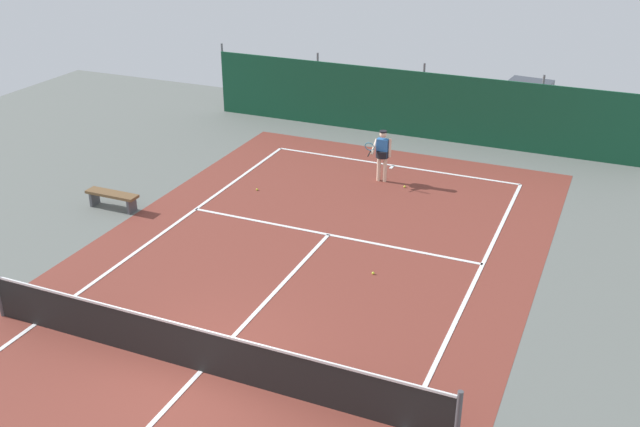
{
  "coord_description": "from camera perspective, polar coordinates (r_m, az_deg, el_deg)",
  "views": [
    {
      "loc": [
        6.73,
        -9.79,
        8.82
      ],
      "look_at": [
        0.02,
        5.78,
        0.9
      ],
      "focal_mm": 41.47,
      "sensor_mm": 36.0,
      "label": 1
    }
  ],
  "objects": [
    {
      "name": "parked_car",
      "position": [
        28.79,
        15.56,
        8.04
      ],
      "size": [
        2.34,
        4.36,
        1.68
      ],
      "rotation": [
        0.0,
        0.0,
        -0.1
      ],
      "color": "silver",
      "rests_on": "ground"
    },
    {
      "name": "tennis_ball_midcourt",
      "position": [
        22.4,
        -4.89,
        1.86
      ],
      "size": [
        0.07,
        0.07,
        0.07
      ],
      "primitive_type": "sphere",
      "color": "#CCDB33",
      "rests_on": "ground"
    },
    {
      "name": "ground_plane",
      "position": [
        14.79,
        -9.16,
        -11.94
      ],
      "size": [
        36.0,
        36.0,
        0.0
      ],
      "primitive_type": "plane",
      "color": "slate"
    },
    {
      "name": "tennis_net",
      "position": [
        14.49,
        -9.3,
        -10.32
      ],
      "size": [
        10.12,
        0.1,
        1.1
      ],
      "color": "black",
      "rests_on": "ground"
    },
    {
      "name": "back_fence",
      "position": [
        27.36,
        8.07,
        7.46
      ],
      "size": [
        16.3,
        0.98,
        2.7
      ],
      "color": "#14472D",
      "rests_on": "ground"
    },
    {
      "name": "tennis_ball_near_player",
      "position": [
        17.8,
        4.12,
        -4.61
      ],
      "size": [
        0.07,
        0.07,
        0.07
      ],
      "primitive_type": "sphere",
      "color": "#CCDB33",
      "rests_on": "ground"
    },
    {
      "name": "courtside_bench",
      "position": [
        21.81,
        -15.74,
        1.28
      ],
      "size": [
        1.6,
        0.4,
        0.49
      ],
      "color": "brown",
      "rests_on": "ground"
    },
    {
      "name": "tennis_player",
      "position": [
        22.75,
        4.82,
        4.75
      ],
      "size": [
        0.7,
        0.76,
        1.64
      ],
      "rotation": [
        0.0,
        0.0,
        3.15
      ],
      "color": "beige",
      "rests_on": "ground"
    },
    {
      "name": "tennis_ball_by_sideline",
      "position": [
        22.68,
        6.54,
        2.08
      ],
      "size": [
        0.07,
        0.07,
        0.07
      ],
      "primitive_type": "sphere",
      "color": "#CCDB33",
      "rests_on": "ground"
    },
    {
      "name": "court_surface",
      "position": [
        14.79,
        -9.17,
        -11.93
      ],
      "size": [
        11.02,
        26.6,
        0.01
      ],
      "color": "brown",
      "rests_on": "ground"
    }
  ]
}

